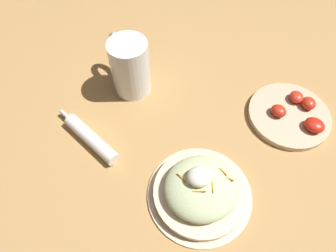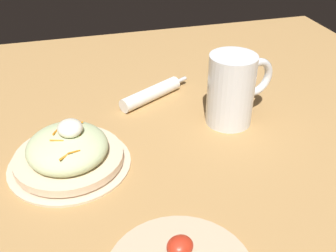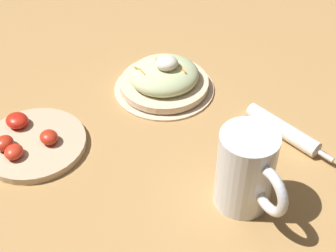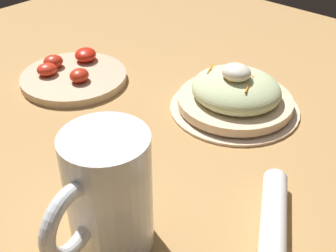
{
  "view_description": "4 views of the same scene",
  "coord_description": "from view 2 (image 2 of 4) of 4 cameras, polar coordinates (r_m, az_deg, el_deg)",
  "views": [
    {
      "loc": [
        -0.18,
        -0.38,
        0.62
      ],
      "look_at": [
        -0.07,
        -0.02,
        0.05
      ],
      "focal_mm": 31.69,
      "sensor_mm": 36.0,
      "label": 1
    },
    {
      "loc": [
        0.57,
        -0.16,
        0.47
      ],
      "look_at": [
        -0.03,
        0.0,
        0.07
      ],
      "focal_mm": 43.19,
      "sensor_mm": 36.0,
      "label": 2
    },
    {
      "loc": [
        0.13,
        0.67,
        0.67
      ],
      "look_at": [
        -0.02,
        0.01,
        0.06
      ],
      "focal_mm": 51.42,
      "sensor_mm": 36.0,
      "label": 3
    },
    {
      "loc": [
        -0.41,
        0.39,
        0.42
      ],
      "look_at": [
        -0.05,
        -0.0,
        0.05
      ],
      "focal_mm": 47.63,
      "sensor_mm": 36.0,
      "label": 4
    }
  ],
  "objects": [
    {
      "name": "ground_plane",
      "position": [
        0.75,
        0.37,
        -5.53
      ],
      "size": [
        1.43,
        1.43,
        0.0
      ],
      "primitive_type": "plane",
      "color": "#B2844C"
    },
    {
      "name": "salad_plate",
      "position": [
        0.76,
        -13.88,
        -3.64
      ],
      "size": [
        0.23,
        0.23,
        0.09
      ],
      "color": "beige",
      "rests_on": "ground_plane"
    },
    {
      "name": "beer_mug",
      "position": [
        0.86,
        8.99,
        4.61
      ],
      "size": [
        0.1,
        0.16,
        0.15
      ],
      "color": "white",
      "rests_on": "ground_plane"
    },
    {
      "name": "napkin_roll",
      "position": [
        0.95,
        -2.38,
        4.57
      ],
      "size": [
        0.12,
        0.19,
        0.03
      ],
      "color": "white",
      "rests_on": "ground_plane"
    }
  ]
}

